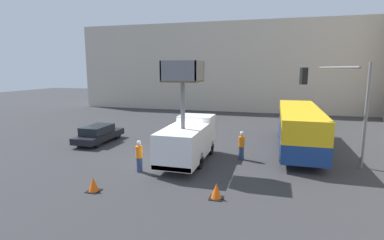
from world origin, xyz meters
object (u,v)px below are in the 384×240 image
(utility_truck, at_px, (188,138))
(parked_car_curbside, at_px, (99,134))
(city_bus, at_px, (299,125))
(road_worker_near_truck, at_px, (139,156))
(traffic_cone_near_truck, at_px, (216,191))
(traffic_cone_mid_road, at_px, (93,185))
(traffic_light_pole, at_px, (344,97))
(road_worker_directing, at_px, (241,145))

(utility_truck, relative_size, parked_car_curbside, 1.30)
(city_bus, xyz_separation_m, parked_car_curbside, (-14.74, -2.19, -1.05))
(road_worker_near_truck, bearing_deg, traffic_cone_near_truck, -131.86)
(city_bus, relative_size, road_worker_near_truck, 6.25)
(traffic_cone_near_truck, bearing_deg, traffic_cone_mid_road, -172.19)
(traffic_cone_near_truck, relative_size, traffic_cone_mid_road, 1.01)
(utility_truck, height_order, parked_car_curbside, utility_truck)
(traffic_cone_mid_road, bearing_deg, city_bus, 47.45)
(utility_truck, bearing_deg, traffic_cone_near_truck, -60.18)
(utility_truck, height_order, traffic_cone_near_truck, utility_truck)
(traffic_cone_mid_road, bearing_deg, road_worker_near_truck, 73.92)
(traffic_light_pole, height_order, road_worker_directing, traffic_light_pole)
(utility_truck, xyz_separation_m, city_bus, (6.69, 5.08, 0.22))
(road_worker_near_truck, bearing_deg, city_bus, -65.88)
(traffic_light_pole, bearing_deg, city_bus, 116.66)
(road_worker_directing, bearing_deg, road_worker_near_truck, 67.95)
(utility_truck, distance_m, traffic_cone_near_truck, 5.51)
(utility_truck, bearing_deg, road_worker_directing, 25.54)
(city_bus, height_order, traffic_cone_near_truck, city_bus)
(traffic_cone_near_truck, distance_m, traffic_cone_mid_road, 5.70)
(utility_truck, distance_m, traffic_light_pole, 9.09)
(city_bus, relative_size, road_worker_directing, 6.19)
(city_bus, relative_size, traffic_light_pole, 1.86)
(city_bus, height_order, road_worker_near_truck, city_bus)
(road_worker_near_truck, relative_size, traffic_cone_mid_road, 2.58)
(traffic_cone_mid_road, relative_size, parked_car_curbside, 0.15)
(city_bus, xyz_separation_m, road_worker_directing, (-3.62, -3.61, -0.84))
(city_bus, relative_size, parked_car_curbside, 2.39)
(city_bus, distance_m, traffic_cone_near_truck, 10.63)
(city_bus, xyz_separation_m, traffic_cone_mid_road, (-9.66, -10.52, -1.42))
(traffic_light_pole, bearing_deg, traffic_cone_mid_road, -150.17)
(road_worker_near_truck, distance_m, road_worker_directing, 6.44)
(utility_truck, relative_size, road_worker_directing, 3.36)
(traffic_cone_mid_road, bearing_deg, utility_truck, 61.37)
(utility_truck, relative_size, city_bus, 0.54)
(road_worker_directing, height_order, traffic_cone_mid_road, road_worker_directing)
(road_worker_directing, xyz_separation_m, parked_car_curbside, (-11.12, 1.42, -0.20))
(city_bus, bearing_deg, parked_car_curbside, 104.26)
(traffic_cone_near_truck, bearing_deg, utility_truck, 119.82)
(road_worker_near_truck, xyz_separation_m, parked_car_curbside, (-5.97, 5.27, -0.19))
(traffic_light_pole, xyz_separation_m, road_worker_near_truck, (-10.72, -3.59, -3.21))
(traffic_light_pole, distance_m, parked_car_curbside, 17.11)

